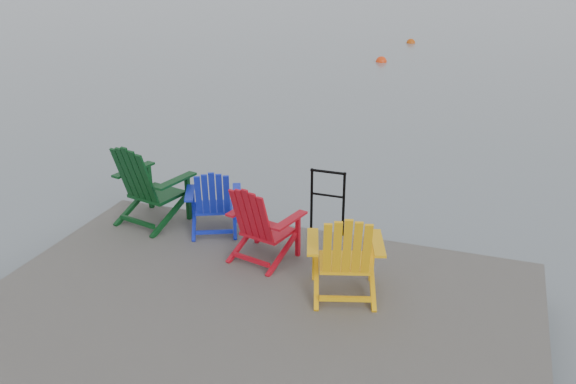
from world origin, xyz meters
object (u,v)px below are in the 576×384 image
(chair_blue, at_px, (213,200))
(buoy_a, at_px, (381,62))
(chair_red, at_px, (261,222))
(handrail, at_px, (328,196))
(buoy_b, at_px, (411,43))
(chair_green, at_px, (148,184))
(chair_yellow, at_px, (345,253))

(chair_blue, height_order, buoy_a, chair_blue)
(chair_red, bearing_deg, handrail, 74.41)
(chair_blue, height_order, buoy_b, chair_blue)
(chair_green, relative_size, chair_blue, 1.26)
(handrail, bearing_deg, buoy_a, 98.49)
(buoy_a, bearing_deg, chair_blue, -86.97)
(buoy_b, bearing_deg, chair_yellow, -83.23)
(buoy_a, bearing_deg, chair_red, -83.94)
(chair_green, xyz_separation_m, chair_red, (1.85, -0.48, -0.08))
(handrail, xyz_separation_m, chair_red, (-0.55, -0.98, -0.03))
(chair_blue, xyz_separation_m, buoy_b, (-0.49, 20.50, -0.97))
(chair_green, height_order, chair_yellow, chair_green)
(chair_blue, bearing_deg, chair_green, 157.87)
(handrail, relative_size, chair_red, 0.89)
(chair_yellow, relative_size, buoy_a, 2.59)
(chair_blue, bearing_deg, chair_yellow, -49.96)
(chair_blue, xyz_separation_m, chair_yellow, (2.06, -0.98, 0.06))
(chair_red, distance_m, chair_yellow, 1.26)
(chair_yellow, distance_m, buoy_b, 21.66)
(chair_blue, relative_size, buoy_a, 2.29)
(chair_blue, distance_m, buoy_b, 20.53)
(handrail, relative_size, buoy_a, 2.22)
(handrail, bearing_deg, chair_red, -119.58)
(chair_yellow, height_order, buoy_a, chair_yellow)
(chair_green, height_order, buoy_a, chair_green)
(handrail, height_order, buoy_b, handrail)
(chair_green, bearing_deg, chair_red, -1.30)
(buoy_a, bearing_deg, chair_green, -90.48)
(chair_blue, bearing_deg, chair_red, -54.45)
(chair_red, bearing_deg, chair_yellow, -7.89)
(chair_green, bearing_deg, chair_blue, 15.41)
(chair_blue, relative_size, chair_yellow, 0.89)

